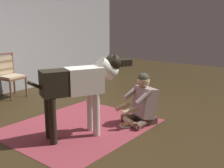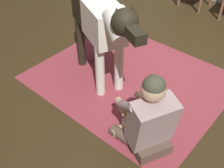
% 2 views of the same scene
% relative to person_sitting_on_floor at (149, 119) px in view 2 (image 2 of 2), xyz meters
% --- Properties ---
extents(ground_plane, '(14.99, 14.99, 0.00)m').
position_rel_person_sitting_on_floor_xyz_m(ground_plane, '(-0.70, 0.68, -0.35)').
color(ground_plane, '#342714').
extents(area_rug, '(2.25, 1.90, 0.01)m').
position_rel_person_sitting_on_floor_xyz_m(area_rug, '(-0.74, 0.71, -0.35)').
color(area_rug, '#8C343F').
rests_on(area_rug, ground).
extents(person_sitting_on_floor, '(0.71, 0.62, 0.85)m').
position_rel_person_sitting_on_floor_xyz_m(person_sitting_on_floor, '(0.00, 0.00, 0.00)').
color(person_sitting_on_floor, brown).
rests_on(person_sitting_on_floor, ground).
extents(large_dog, '(1.46, 0.78, 1.21)m').
position_rel_person_sitting_on_floor_xyz_m(large_dog, '(-0.97, 0.45, 0.44)').
color(large_dog, silver).
rests_on(large_dog, ground).
extents(hot_dog_on_plate, '(0.21, 0.21, 0.06)m').
position_rel_person_sitting_on_floor_xyz_m(hot_dog_on_plate, '(-0.27, 0.13, -0.32)').
color(hot_dog_on_plate, white).
rests_on(hot_dog_on_plate, ground).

